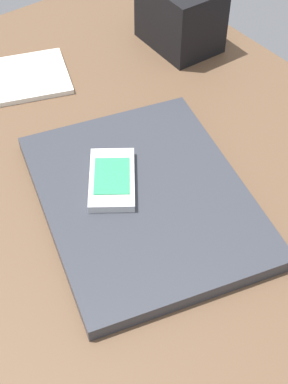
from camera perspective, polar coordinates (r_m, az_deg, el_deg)
desk_surface at (r=65.49cm, az=2.27°, el=-7.54°), size 120.00×80.00×3.00cm
laptop_closed at (r=68.80cm, az=-0.00°, el=-0.60°), size 36.44×31.65×1.85cm
cell_phone_on_laptop at (r=69.04cm, az=-3.30°, el=1.34°), size 11.44×10.39×1.23cm
notepad at (r=90.38cm, az=-14.16°, el=11.00°), size 17.83×22.51×0.80cm
desk_organizer at (r=94.61cm, az=3.74°, el=17.70°), size 13.23×9.88×10.60cm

